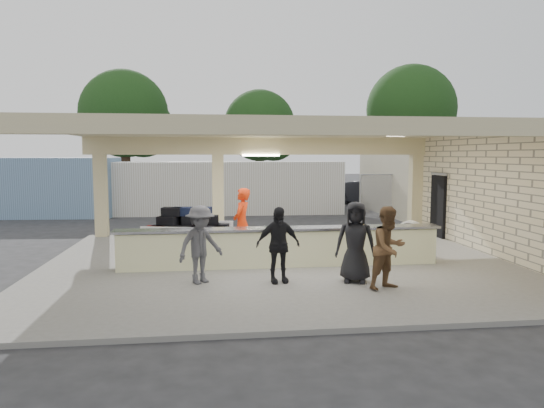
{
  "coord_description": "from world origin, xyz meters",
  "views": [
    {
      "loc": [
        -1.66,
        -12.4,
        2.9
      ],
      "look_at": [
        -0.03,
        1.0,
        1.52
      ],
      "focal_mm": 32.0,
      "sensor_mm": 36.0,
      "label": 1
    }
  ],
  "objects": [
    {
      "name": "ground",
      "position": [
        0.0,
        0.0,
        0.0
      ],
      "size": [
        120.0,
        120.0,
        0.0
      ],
      "primitive_type": "plane",
      "color": "#262729",
      "rests_on": "ground"
    },
    {
      "name": "pavilion",
      "position": [
        0.21,
        0.66,
        1.35
      ],
      "size": [
        12.01,
        10.0,
        3.55
      ],
      "color": "slate",
      "rests_on": "ground"
    },
    {
      "name": "baggage_counter",
      "position": [
        0.0,
        -0.5,
        0.59
      ],
      "size": [
        8.2,
        0.58,
        0.98
      ],
      "color": "beige",
      "rests_on": "pavilion"
    },
    {
      "name": "luggage_cart",
      "position": [
        -2.41,
        1.33,
        0.84
      ],
      "size": [
        2.55,
        1.92,
        1.33
      ],
      "rotation": [
        0.0,
        0.0,
        -0.25
      ],
      "color": "white",
      "rests_on": "pavilion"
    },
    {
      "name": "drum_fan",
      "position": [
        3.95,
        0.8,
        0.59
      ],
      "size": [
        0.81,
        0.73,
        0.91
      ],
      "rotation": [
        0.0,
        0.0,
        -0.68
      ],
      "color": "white",
      "rests_on": "pavilion"
    },
    {
      "name": "baggage_handler",
      "position": [
        -0.91,
        0.6,
        1.05
      ],
      "size": [
        0.61,
        0.79,
        1.91
      ],
      "primitive_type": "imported",
      "rotation": [
        0.0,
        0.0,
        4.33
      ],
      "color": "red",
      "rests_on": "pavilion"
    },
    {
      "name": "passenger_a",
      "position": [
        1.95,
        -2.85,
        0.97
      ],
      "size": [
        0.92,
        0.69,
        1.74
      ],
      "primitive_type": "imported",
      "rotation": [
        0.0,
        0.0,
        0.44
      ],
      "color": "brown",
      "rests_on": "pavilion"
    },
    {
      "name": "passenger_b",
      "position": [
        -0.27,
        -2.05,
        0.94
      ],
      "size": [
        1.02,
        0.5,
        1.67
      ],
      "primitive_type": "imported",
      "rotation": [
        0.0,
        0.0,
        0.15
      ],
      "color": "black",
      "rests_on": "pavilion"
    },
    {
      "name": "passenger_c",
      "position": [
        -1.96,
        -1.91,
        0.95
      ],
      "size": [
        1.12,
        0.97,
        1.71
      ],
      "primitive_type": "imported",
      "rotation": [
        0.0,
        0.0,
        0.64
      ],
      "color": "#46464B",
      "rests_on": "pavilion"
    },
    {
      "name": "passenger_d",
      "position": [
        1.42,
        -2.21,
        0.99
      ],
      "size": [
        0.94,
        0.61,
        1.78
      ],
      "primitive_type": "imported",
      "rotation": [
        0.0,
        0.0,
        -0.32
      ],
      "color": "black",
      "rests_on": "pavilion"
    },
    {
      "name": "car_white_a",
      "position": [
        9.31,
        12.65,
        0.69
      ],
      "size": [
        5.06,
        2.77,
        1.39
      ],
      "primitive_type": "imported",
      "rotation": [
        0.0,
        0.0,
        1.47
      ],
      "color": "white",
      "rests_on": "ground"
    },
    {
      "name": "car_white_b",
      "position": [
        11.82,
        13.47,
        0.72
      ],
      "size": [
        4.88,
        2.89,
        1.45
      ],
      "primitive_type": "imported",
      "rotation": [
        0.0,
        0.0,
        1.85
      ],
      "color": "white",
      "rests_on": "ground"
    },
    {
      "name": "car_dark",
      "position": [
        7.17,
        14.93,
        0.68
      ],
      "size": [
        4.17,
        3.52,
        1.36
      ],
      "primitive_type": "imported",
      "rotation": [
        0.0,
        0.0,
        0.96
      ],
      "color": "black",
      "rests_on": "ground"
    },
    {
      "name": "container_white",
      "position": [
        -1.22,
        11.66,
        1.28
      ],
      "size": [
        11.85,
        2.63,
        2.56
      ],
      "primitive_type": "cube",
      "rotation": [
        0.0,
        0.0,
        -0.02
      ],
      "color": "silver",
      "rests_on": "ground"
    },
    {
      "name": "container_blue",
      "position": [
        -11.59,
        11.61,
        1.38
      ],
      "size": [
        10.76,
        3.24,
        2.76
      ],
      "primitive_type": "cube",
      "rotation": [
        0.0,
        0.0,
        -0.07
      ],
      "color": "#7498BA",
      "rests_on": "ground"
    },
    {
      "name": "fence",
      "position": [
        11.0,
        9.0,
        1.05
      ],
      "size": [
        12.06,
        0.06,
        2.03
      ],
      "color": "gray",
      "rests_on": "ground"
    },
    {
      "name": "tree_left",
      "position": [
        -7.68,
        24.16,
        5.59
      ],
      "size": [
        6.6,
        6.3,
        9.0
      ],
      "color": "#382619",
      "rests_on": "ground"
    },
    {
      "name": "tree_mid",
      "position": [
        2.32,
        26.16,
        4.96
      ],
      "size": [
        6.0,
        5.6,
        8.0
      ],
      "color": "#382619",
      "rests_on": "ground"
    },
    {
      "name": "tree_right",
      "position": [
        14.32,
        25.16,
        6.21
      ],
      "size": [
        7.2,
        7.0,
        10.0
      ],
      "color": "#382619",
      "rests_on": "ground"
    },
    {
      "name": "adjacent_building",
      "position": [
        9.5,
        10.0,
        1.6
      ],
      "size": [
        6.0,
        8.0,
        3.2
      ],
      "primitive_type": "cube",
      "color": "#BAB194",
      "rests_on": "ground"
    }
  ]
}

